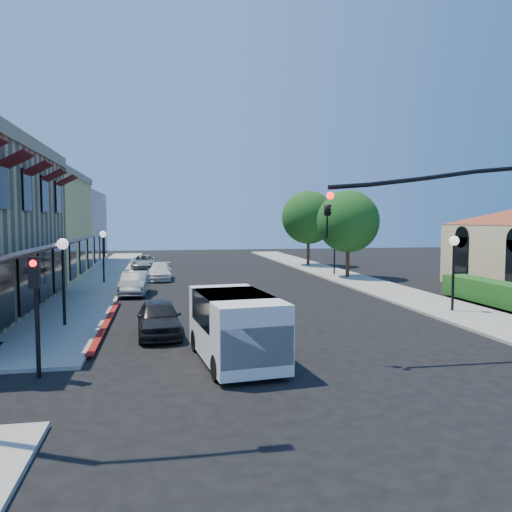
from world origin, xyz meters
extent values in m
plane|color=black|center=(0.00, 0.00, 0.00)|extent=(120.00, 120.00, 0.00)
cube|color=gray|center=(-8.75, 27.00, 0.06)|extent=(3.50, 50.00, 0.12)
cube|color=gray|center=(8.75, 27.00, 0.06)|extent=(3.50, 50.00, 0.12)
cube|color=maroon|center=(-6.90, 8.00, 0.00)|extent=(0.25, 10.00, 0.06)
cube|color=tan|center=(-10.65, 11.00, 7.80)|extent=(0.50, 18.20, 0.60)
cube|color=#561416|center=(-9.60, 11.00, 3.05)|extent=(1.75, 17.00, 0.67)
cube|color=#440D10|center=(-9.95, 7.40, 6.55)|extent=(1.02, 1.50, 0.60)
cube|color=#440D10|center=(-9.95, 10.80, 6.55)|extent=(1.02, 1.50, 0.60)
cube|color=#440D10|center=(-9.95, 14.20, 6.55)|extent=(1.02, 1.50, 0.60)
cube|color=#440D10|center=(-9.95, 17.60, 6.55)|extent=(1.02, 1.50, 0.60)
cube|color=black|center=(-10.45, 6.90, 1.60)|extent=(0.12, 2.60, 2.60)
cube|color=black|center=(-10.45, 10.30, 1.60)|extent=(0.12, 2.60, 2.60)
cube|color=black|center=(-10.45, 13.70, 1.60)|extent=(0.12, 2.60, 2.60)
cube|color=black|center=(-10.45, 17.10, 1.60)|extent=(0.12, 2.60, 2.60)
cube|color=tan|center=(-15.50, 26.00, 3.80)|extent=(10.00, 12.00, 7.60)
cube|color=beige|center=(-15.50, 38.00, 3.50)|extent=(10.00, 12.00, 7.00)
cube|color=black|center=(14.45, 16.50, 1.80)|extent=(0.12, 1.40, 2.80)
cube|color=#194D16|center=(11.70, 9.00, 0.00)|extent=(1.40, 8.00, 1.10)
cylinder|color=#301F13|center=(8.80, 22.00, 1.05)|extent=(0.28, 0.28, 2.10)
sphere|color=#194D16|center=(8.80, 22.00, 4.20)|extent=(4.56, 4.56, 4.56)
cylinder|color=#301F13|center=(8.80, 32.00, 1.14)|extent=(0.28, 0.28, 2.27)
sphere|color=#194D16|center=(8.80, 32.00, 4.55)|extent=(4.94, 4.94, 4.94)
cylinder|color=black|center=(4.10, 1.50, 5.60)|extent=(7.80, 0.14, 0.14)
imported|color=black|center=(0.20, 1.50, 4.70)|extent=(0.20, 0.16, 1.00)
sphere|color=#FF0C0C|center=(0.20, 1.32, 5.00)|extent=(0.22, 0.22, 0.22)
cylinder|color=black|center=(-8.00, 1.50, 1.50)|extent=(0.12, 0.12, 3.00)
cube|color=black|center=(-8.00, 1.35, 2.90)|extent=(0.28, 0.22, 0.85)
sphere|color=#FF0C0C|center=(-8.00, 1.23, 3.15)|extent=(0.18, 0.18, 0.18)
cylinder|color=black|center=(-8.50, 8.00, 1.60)|extent=(0.12, 0.12, 3.20)
sphere|color=white|center=(-8.50, 8.00, 3.35)|extent=(0.44, 0.44, 0.44)
cylinder|color=black|center=(-8.50, 22.00, 1.60)|extent=(0.12, 0.12, 3.20)
sphere|color=white|center=(-8.50, 22.00, 3.35)|extent=(0.44, 0.44, 0.44)
cylinder|color=black|center=(8.50, 8.00, 1.60)|extent=(0.12, 0.12, 3.20)
sphere|color=white|center=(8.50, 8.00, 3.35)|extent=(0.44, 0.44, 0.44)
cylinder|color=black|center=(8.50, 24.00, 1.60)|extent=(0.12, 0.12, 3.20)
sphere|color=white|center=(8.50, 24.00, 3.35)|extent=(0.44, 0.44, 0.44)
cube|color=white|center=(-2.52, 2.00, 1.11)|extent=(2.50, 4.85, 1.91)
cube|color=white|center=(-2.30, 0.00, 1.01)|extent=(2.02, 0.84, 1.06)
cube|color=black|center=(-2.34, 0.37, 1.54)|extent=(1.80, 0.30, 0.95)
cube|color=black|center=(-2.55, 2.32, 1.59)|extent=(2.32, 2.96, 0.95)
cylinder|color=black|center=(-3.24, 0.32, 0.35)|extent=(0.34, 0.72, 0.70)
cylinder|color=black|center=(-3.59, 3.48, 0.35)|extent=(0.34, 0.72, 0.70)
cylinder|color=black|center=(-1.45, 0.52, 0.35)|extent=(0.34, 0.72, 0.70)
cylinder|color=black|center=(-1.80, 3.68, 0.35)|extent=(0.34, 0.72, 0.70)
imported|color=black|center=(-4.80, 6.00, 0.66)|extent=(1.74, 3.95, 1.32)
imported|color=gray|center=(-6.20, 16.58, 0.67)|extent=(1.70, 4.16, 1.34)
imported|color=silver|center=(-4.80, 23.53, 0.59)|extent=(1.79, 4.14, 1.19)
imported|color=#A3A6A8|center=(-6.20, 32.00, 0.62)|extent=(2.07, 4.46, 1.24)
camera|label=1|loc=(-4.68, -12.68, 4.28)|focal=35.00mm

